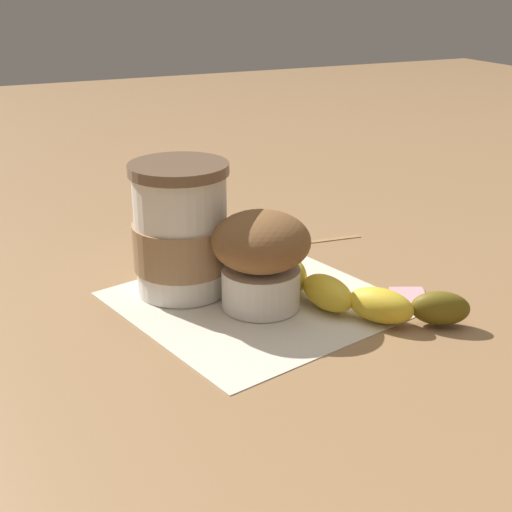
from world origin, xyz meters
name	(u,v)px	position (x,y,z in m)	size (l,w,h in m)	color
ground_plane	(256,302)	(0.00, 0.00, 0.00)	(3.00, 3.00, 0.00)	#936D47
paper_napkin	(256,301)	(0.00, 0.00, 0.00)	(0.23, 0.23, 0.00)	beige
coffee_cup	(181,233)	(-0.05, 0.05, 0.06)	(0.09, 0.09, 0.12)	silver
muffin	(257,256)	(0.00, -0.01, 0.05)	(0.09, 0.09, 0.09)	white
banana	(357,295)	(0.07, -0.06, 0.02)	(0.13, 0.17, 0.03)	gold
sugar_packet	(411,298)	(0.13, -0.06, 0.00)	(0.05, 0.03, 0.01)	pink
wooden_stirrer	(316,241)	(0.13, 0.12, 0.00)	(0.11, 0.01, 0.00)	#9E7547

